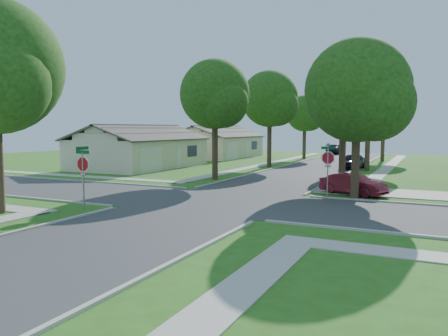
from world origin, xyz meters
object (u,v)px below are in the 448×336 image
at_px(tree_e_near, 344,100).
at_px(tree_w_mid, 270,101).
at_px(tree_e_far, 384,110).
at_px(tree_w_far, 305,115).
at_px(tree_e_mid, 370,101).
at_px(tree_ne_corner, 358,95).
at_px(car_curb_east, 353,161).
at_px(stop_sign_ne, 328,160).
at_px(car_curb_west, 335,149).
at_px(stop_sign_sw, 83,167).
at_px(car_driveway, 353,184).
at_px(house_nw_near, 140,152).
at_px(house_nw_far, 217,146).
at_px(tree_w_near, 216,98).

bearing_deg(tree_e_near, tree_w_mid, 128.05).
bearing_deg(tree_e_far, tree_w_far, -180.00).
bearing_deg(tree_e_mid, tree_ne_corner, -84.55).
xyz_separation_m(tree_e_far, car_curb_east, (-1.55, -11.65, -5.25)).
distance_m(stop_sign_ne, car_curb_west, 42.03).
bearing_deg(car_curb_west, stop_sign_sw, 90.51).
bearing_deg(stop_sign_ne, car_curb_east, 94.86).
bearing_deg(car_driveway, house_nw_near, 88.18).
distance_m(stop_sign_sw, tree_e_near, 17.04).
bearing_deg(car_driveway, tree_w_far, 42.02).
xyz_separation_m(house_nw_far, car_curb_east, (19.19, -9.65, -0.79)).
xyz_separation_m(tree_e_near, tree_e_mid, (0.01, 12.00, 0.61)).
xyz_separation_m(stop_sign_sw, tree_w_mid, (0.06, 25.71, 4.46)).
xyz_separation_m(tree_e_near, car_driveway, (1.25, -3.51, -5.02)).
xyz_separation_m(tree_w_near, car_driveway, (10.64, -3.51, -5.49)).
height_order(tree_ne_corner, car_curb_east, tree_ne_corner).
relative_size(tree_e_mid, tree_w_far, 1.15).
height_order(tree_w_near, car_curb_west, tree_w_near).
height_order(tree_w_near, tree_w_far, tree_w_near).
bearing_deg(tree_w_far, tree_e_far, 0.00).
bearing_deg(tree_e_near, tree_ne_corner, -71.47).
xyz_separation_m(tree_e_far, house_nw_far, (-20.75, -2.01, -4.46)).
bearing_deg(car_curb_west, tree_w_near, 89.97).
bearing_deg(stop_sign_ne, tree_ne_corner, -16.55).
height_order(stop_sign_ne, tree_w_mid, tree_w_mid).
relative_size(tree_w_mid, house_nw_far, 0.70).
bearing_deg(car_driveway, stop_sign_sw, 155.17).
bearing_deg(tree_w_far, stop_sign_sw, -90.07).
height_order(stop_sign_ne, house_nw_near, house_nw_near).
bearing_deg(tree_e_near, house_nw_far, 132.06).
height_order(stop_sign_ne, car_driveway, stop_sign_ne).
height_order(stop_sign_sw, tree_e_mid, tree_e_mid).
xyz_separation_m(stop_sign_ne, house_nw_near, (-20.69, 10.30, -0.51)).
relative_size(tree_e_far, car_driveway, 2.29).
distance_m(tree_w_far, car_curb_west, 12.95).
xyz_separation_m(stop_sign_ne, car_curb_east, (-1.50, 17.65, -1.30)).
xyz_separation_m(stop_sign_sw, tree_e_mid, (9.46, 25.71, 4.22)).
bearing_deg(house_nw_far, tree_w_far, 10.05).
relative_size(stop_sign_ne, car_curb_east, 0.70).
xyz_separation_m(stop_sign_ne, tree_ne_corner, (1.66, -0.49, 3.56)).
distance_m(house_nw_near, car_curb_west, 33.51).
xyz_separation_m(tree_e_near, tree_w_far, (-9.40, 25.00, -0.14)).
distance_m(tree_e_mid, house_nw_far, 23.95).
bearing_deg(tree_w_near, house_nw_near, 152.17).
bearing_deg(car_curb_west, house_nw_far, 49.71).
distance_m(tree_e_far, house_nw_near, 28.49).
bearing_deg(car_driveway, car_curb_east, 30.97).
relative_size(stop_sign_sw, tree_e_mid, 0.32).
height_order(tree_ne_corner, car_driveway, tree_ne_corner).
bearing_deg(tree_w_mid, tree_ne_corner, -56.78).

